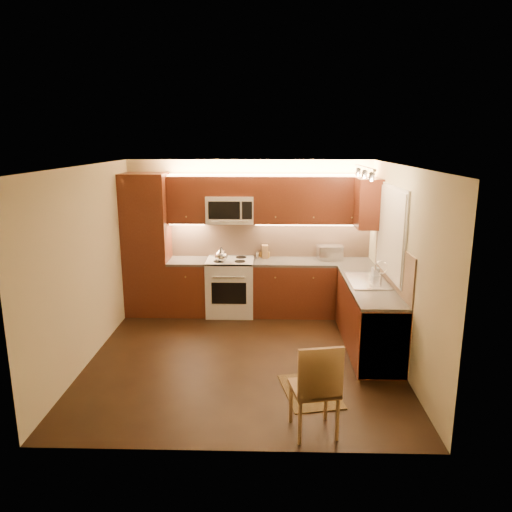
{
  "coord_description": "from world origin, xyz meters",
  "views": [
    {
      "loc": [
        0.32,
        -5.94,
        2.81
      ],
      "look_at": [
        0.15,
        0.55,
        1.25
      ],
      "focal_mm": 34.02,
      "sensor_mm": 36.0,
      "label": 1
    }
  ],
  "objects_px": {
    "sink": "(368,276)",
    "dining_chair": "(314,386)",
    "soap_bottle": "(375,270)",
    "toaster_oven": "(330,253)",
    "kettle": "(221,254)",
    "stove": "(230,287)",
    "knife_block": "(265,251)",
    "microwave": "(230,209)"
  },
  "relations": [
    {
      "from": "stove",
      "to": "knife_block",
      "type": "height_order",
      "value": "knife_block"
    },
    {
      "from": "stove",
      "to": "toaster_oven",
      "type": "height_order",
      "value": "toaster_oven"
    },
    {
      "from": "microwave",
      "to": "stove",
      "type": "bearing_deg",
      "value": -90.0
    },
    {
      "from": "knife_block",
      "to": "soap_bottle",
      "type": "xyz_separation_m",
      "value": [
        1.59,
        -1.1,
        -0.01
      ]
    },
    {
      "from": "stove",
      "to": "soap_bottle",
      "type": "xyz_separation_m",
      "value": [
        2.15,
        -0.89,
        0.54
      ]
    },
    {
      "from": "soap_bottle",
      "to": "stove",
      "type": "bearing_deg",
      "value": 144.13
    },
    {
      "from": "toaster_oven",
      "to": "soap_bottle",
      "type": "height_order",
      "value": "toaster_oven"
    },
    {
      "from": "toaster_oven",
      "to": "soap_bottle",
      "type": "xyz_separation_m",
      "value": [
        0.53,
        -1.01,
        -0.02
      ]
    },
    {
      "from": "sink",
      "to": "knife_block",
      "type": "xyz_separation_m",
      "value": [
        -1.44,
        1.34,
        0.03
      ]
    },
    {
      "from": "sink",
      "to": "kettle",
      "type": "relative_size",
      "value": 3.55
    },
    {
      "from": "dining_chair",
      "to": "knife_block",
      "type": "bearing_deg",
      "value": 87.45
    },
    {
      "from": "microwave",
      "to": "kettle",
      "type": "distance_m",
      "value": 0.75
    },
    {
      "from": "sink",
      "to": "kettle",
      "type": "distance_m",
      "value": 2.34
    },
    {
      "from": "soap_bottle",
      "to": "dining_chair",
      "type": "bearing_deg",
      "value": -127.24
    },
    {
      "from": "sink",
      "to": "dining_chair",
      "type": "xyz_separation_m",
      "value": [
        -0.93,
        -2.21,
        -0.49
      ]
    },
    {
      "from": "sink",
      "to": "microwave",
      "type": "bearing_deg",
      "value": 147.79
    },
    {
      "from": "microwave",
      "to": "dining_chair",
      "type": "relative_size",
      "value": 0.78
    },
    {
      "from": "toaster_oven",
      "to": "knife_block",
      "type": "height_order",
      "value": "toaster_oven"
    },
    {
      "from": "knife_block",
      "to": "dining_chair",
      "type": "distance_m",
      "value": 3.62
    },
    {
      "from": "knife_block",
      "to": "dining_chair",
      "type": "bearing_deg",
      "value": -85.47
    },
    {
      "from": "stove",
      "to": "dining_chair",
      "type": "xyz_separation_m",
      "value": [
        1.07,
        -3.33,
        0.02
      ]
    },
    {
      "from": "sink",
      "to": "toaster_oven",
      "type": "bearing_deg",
      "value": 106.92
    },
    {
      "from": "knife_block",
      "to": "dining_chair",
      "type": "relative_size",
      "value": 0.22
    },
    {
      "from": "kettle",
      "to": "soap_bottle",
      "type": "xyz_separation_m",
      "value": [
        2.28,
        -0.73,
        -0.04
      ]
    },
    {
      "from": "stove",
      "to": "microwave",
      "type": "relative_size",
      "value": 1.21
    },
    {
      "from": "sink",
      "to": "dining_chair",
      "type": "bearing_deg",
      "value": -112.76
    },
    {
      "from": "kettle",
      "to": "dining_chair",
      "type": "distance_m",
      "value": 3.45
    },
    {
      "from": "kettle",
      "to": "dining_chair",
      "type": "relative_size",
      "value": 0.25
    },
    {
      "from": "microwave",
      "to": "sink",
      "type": "height_order",
      "value": "microwave"
    },
    {
      "from": "dining_chair",
      "to": "toaster_oven",
      "type": "bearing_deg",
      "value": 70.25
    },
    {
      "from": "sink",
      "to": "knife_block",
      "type": "height_order",
      "value": "knife_block"
    },
    {
      "from": "soap_bottle",
      "to": "dining_chair",
      "type": "relative_size",
      "value": 0.21
    },
    {
      "from": "kettle",
      "to": "knife_block",
      "type": "bearing_deg",
      "value": 35.07
    },
    {
      "from": "kettle",
      "to": "knife_block",
      "type": "xyz_separation_m",
      "value": [
        0.69,
        0.37,
        -0.03
      ]
    },
    {
      "from": "kettle",
      "to": "sink",
      "type": "bearing_deg",
      "value": -17.37
    },
    {
      "from": "kettle",
      "to": "toaster_oven",
      "type": "xyz_separation_m",
      "value": [
        1.75,
        0.27,
        -0.02
      ]
    },
    {
      "from": "stove",
      "to": "dining_chair",
      "type": "bearing_deg",
      "value": -72.16
    },
    {
      "from": "stove",
      "to": "toaster_oven",
      "type": "bearing_deg",
      "value": 4.25
    },
    {
      "from": "sink",
      "to": "dining_chair",
      "type": "distance_m",
      "value": 2.45
    },
    {
      "from": "stove",
      "to": "sink",
      "type": "height_order",
      "value": "sink"
    },
    {
      "from": "microwave",
      "to": "soap_bottle",
      "type": "height_order",
      "value": "microwave"
    },
    {
      "from": "soap_bottle",
      "to": "dining_chair",
      "type": "height_order",
      "value": "soap_bottle"
    }
  ]
}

